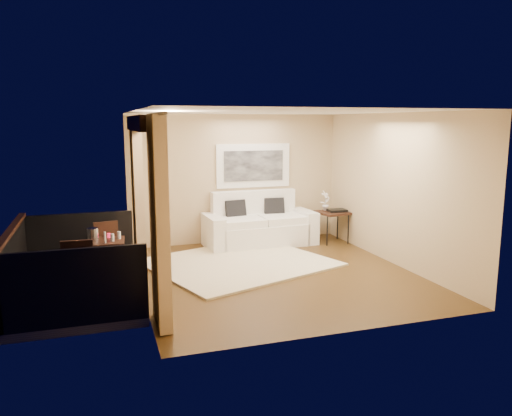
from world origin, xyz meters
TOP-DOWN VIEW (x-y plane):
  - floor at (0.00, 0.00)m, footprint 5.00×5.00m
  - room_shell at (-2.13, 0.00)m, footprint 5.00×6.40m
  - balcony at (-3.31, 0.00)m, footprint 1.81×2.60m
  - curtains at (-2.11, 0.00)m, footprint 0.16×4.80m
  - artwork at (0.39, 2.46)m, footprint 1.62×0.07m
  - rug at (-0.43, 0.78)m, footprint 3.67×3.43m
  - sofa at (0.38, 2.10)m, footprint 2.33×1.10m
  - side_table at (1.93, 1.75)m, footprint 0.70×0.70m
  - tray at (2.01, 1.72)m, footprint 0.39×0.29m
  - orchid at (1.82, 1.89)m, footprint 0.27×0.24m
  - bistro_table at (-2.73, 0.42)m, footprint 0.62×0.62m
  - balcony_chair_far at (-2.72, 0.91)m, footprint 0.46×0.46m
  - balcony_chair_near at (-3.12, -0.78)m, footprint 0.45×0.45m
  - ice_bucket at (-2.92, 0.48)m, footprint 0.18×0.18m
  - candle at (-2.67, 0.61)m, footprint 0.06×0.06m
  - vase at (-2.74, 0.25)m, footprint 0.04×0.04m
  - glass_a at (-2.62, 0.33)m, footprint 0.06×0.06m
  - glass_b at (-2.51, 0.48)m, footprint 0.06×0.06m

SIDE VIEW (x-z plane):
  - floor at x=0.00m, z-range 0.00..0.00m
  - rug at x=-0.43m, z-range 0.00..0.04m
  - balcony at x=-3.31m, z-range -0.41..0.76m
  - sofa at x=0.38m, z-range -0.16..0.94m
  - balcony_chair_far at x=-2.72m, z-range 0.07..0.98m
  - balcony_chair_near at x=-3.12m, z-range 0.08..1.05m
  - bistro_table at x=-2.73m, z-range 0.26..0.95m
  - side_table at x=1.93m, z-range 0.28..0.94m
  - tray at x=2.01m, z-range 0.66..0.71m
  - candle at x=-2.67m, z-range 0.69..0.76m
  - glass_a at x=-2.62m, z-range 0.69..0.81m
  - glass_b at x=-2.51m, z-range 0.69..0.81m
  - vase at x=-2.74m, z-range 0.69..0.87m
  - ice_bucket at x=-2.92m, z-range 0.69..0.89m
  - orchid at x=1.82m, z-range 0.66..1.10m
  - curtains at x=-2.11m, z-range 0.02..2.66m
  - artwork at x=0.39m, z-range 1.16..2.08m
  - room_shell at x=-2.13m, z-range 0.02..5.02m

